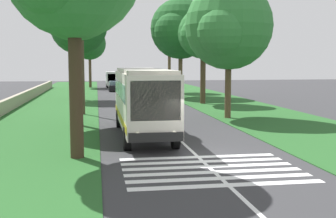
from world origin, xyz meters
The scene contains 19 objects.
ground centered at (0.00, 0.00, 0.00)m, with size 160.00×160.00×0.00m, color #333335.
grass_verge_left centered at (15.00, 8.20, 0.02)m, with size 120.00×8.00×0.04m, color #235623.
grass_verge_right centered at (15.00, -8.20, 0.02)m, with size 120.00×8.00×0.04m, color #235623.
centre_line centered at (15.00, 0.00, 0.00)m, with size 110.00×0.16×0.01m, color silver.
coach_bus centered at (5.59, 1.80, 2.15)m, with size 11.16×2.62×3.73m.
zebra_crossing centered at (-2.58, 0.00, 0.00)m, with size 4.95×6.80×0.01m.
trailing_car_0 centered at (22.60, -1.87, 0.67)m, with size 4.30×1.78×1.43m.
trailing_car_1 centered at (28.84, -1.86, 0.67)m, with size 4.30×1.78×1.43m.
trailing_car_2 centered at (38.50, -1.74, 0.67)m, with size 4.30×1.78×1.43m.
trailing_car_3 centered at (44.67, 1.71, 0.67)m, with size 4.30×1.78×1.43m.
trailing_minibus_0 centered at (54.22, 1.69, 1.55)m, with size 6.00×2.14×2.53m.
roadside_tree_left_0 centered at (30.26, 6.26, 7.82)m, with size 7.03×6.10×10.99m.
roadside_tree_left_3 centered at (53.95, 5.43, 6.89)m, with size 6.24×5.17×9.60m.
roadside_tree_right_0 centered at (32.88, -5.32, 7.81)m, with size 8.26×7.08×11.50m.
roadside_tree_right_1 centered at (12.54, -5.05, 6.58)m, with size 7.12×6.34×9.85m.
roadside_tree_right_2 centered at (23.84, -5.88, 6.72)m, with size 6.30×5.04×9.34m.
roadside_tree_right_3 centered at (41.21, -5.39, 8.02)m, with size 5.59×4.66×10.44m.
utility_pole centered at (16.30, 5.34, 4.10)m, with size 0.24×1.40×7.83m.
roadside_wall centered at (20.00, 11.60, 0.57)m, with size 70.00×0.40×1.06m, color #9E937F.
Camera 1 is at (-18.88, 4.31, 4.11)m, focal length 47.57 mm.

